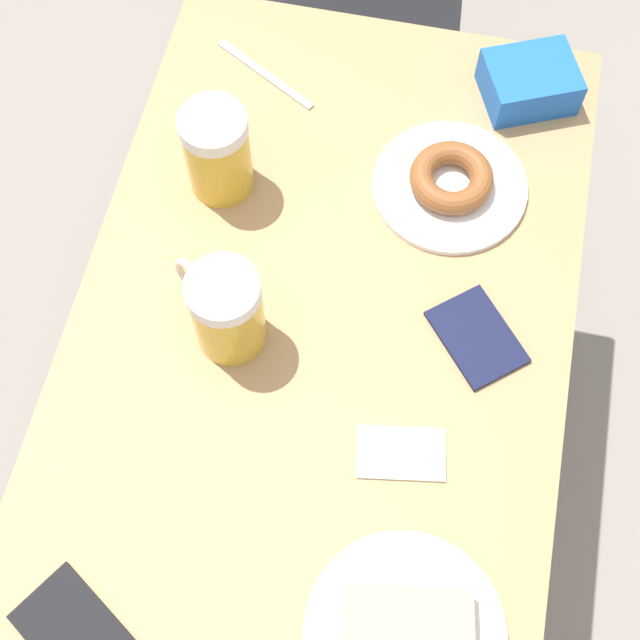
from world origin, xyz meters
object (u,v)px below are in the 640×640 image
at_px(plate_with_cake, 406,632).
at_px(napkin_folded, 401,453).
at_px(passport_near_edge, 477,337).
at_px(beer_mug_left, 217,150).
at_px(fork, 265,74).
at_px(plate_with_donut, 450,182).
at_px(beer_mug_center, 226,310).
at_px(passport_far_edge, 71,629).
at_px(blue_pouch, 529,82).

xyz_separation_m(plate_with_cake, napkin_folded, (-0.04, 0.21, -0.02)).
bearing_deg(passport_near_edge, beer_mug_left, 156.36).
relative_size(napkin_folded, fork, 0.70).
xyz_separation_m(plate_with_donut, passport_near_edge, (0.07, -0.22, -0.01)).
bearing_deg(passport_near_edge, beer_mug_center, -169.23).
bearing_deg(beer_mug_center, fork, 97.39).
distance_m(passport_far_edge, blue_pouch, 0.97).
bearing_deg(fork, blue_pouch, 6.33).
height_order(plate_with_donut, beer_mug_left, beer_mug_left).
height_order(passport_far_edge, blue_pouch, blue_pouch).
distance_m(plate_with_cake, passport_near_edge, 0.39).
distance_m(plate_with_donut, passport_near_edge, 0.24).
xyz_separation_m(napkin_folded, passport_near_edge, (0.07, 0.18, 0.00)).
height_order(fork, passport_near_edge, passport_near_edge).
relative_size(fork, passport_near_edge, 1.12).
relative_size(napkin_folded, blue_pouch, 0.74).
relative_size(plate_with_cake, passport_near_edge, 1.52).
height_order(beer_mug_left, blue_pouch, beer_mug_left).
height_order(beer_mug_center, fork, beer_mug_center).
bearing_deg(plate_with_cake, beer_mug_left, 122.94).
bearing_deg(plate_with_cake, napkin_folded, 100.84).
distance_m(beer_mug_center, fork, 0.44).
bearing_deg(passport_far_edge, plate_with_donut, 63.86).
relative_size(plate_with_cake, beer_mug_left, 1.62).
xyz_separation_m(beer_mug_center, napkin_folded, (0.25, -0.12, -0.07)).
bearing_deg(beer_mug_center, passport_far_edge, -102.22).
height_order(plate_with_cake, napkin_folded, plate_with_cake).
bearing_deg(passport_far_edge, beer_mug_left, 88.69).
bearing_deg(plate_with_donut, beer_mug_left, -170.58).
bearing_deg(napkin_folded, fork, 119.15).
height_order(beer_mug_left, napkin_folded, beer_mug_left).
bearing_deg(plate_with_donut, passport_far_edge, -116.14).
bearing_deg(passport_far_edge, fork, 87.89).
bearing_deg(beer_mug_center, blue_pouch, 54.53).
bearing_deg(plate_with_cake, fork, 114.53).
distance_m(plate_with_cake, beer_mug_center, 0.44).
relative_size(plate_with_cake, blue_pouch, 1.44).
bearing_deg(fork, napkin_folded, -60.85).
relative_size(beer_mug_left, passport_near_edge, 0.94).
bearing_deg(blue_pouch, passport_near_edge, -92.51).
relative_size(beer_mug_left, napkin_folded, 1.20).
relative_size(beer_mug_center, blue_pouch, 0.89).
height_order(fork, blue_pouch, blue_pouch).
height_order(beer_mug_center, passport_near_edge, beer_mug_center).
height_order(plate_with_cake, passport_near_edge, plate_with_cake).
height_order(napkin_folded, passport_near_edge, passport_near_edge).
distance_m(fork, passport_near_edge, 0.53).
distance_m(plate_with_cake, blue_pouch, 0.80).
distance_m(plate_with_cake, fork, 0.83).
distance_m(beer_mug_left, passport_far_edge, 0.64).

